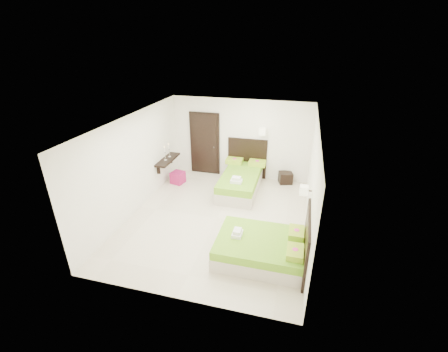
% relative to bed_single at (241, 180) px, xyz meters
% --- Properties ---
extents(floor, '(5.50, 5.50, 0.00)m').
position_rel_bed_single_xyz_m(floor, '(-0.26, -1.77, -0.33)').
color(floor, beige).
rests_on(floor, ground).
extents(bed_single, '(1.29, 2.15, 1.78)m').
position_rel_bed_single_xyz_m(bed_single, '(0.00, 0.00, 0.00)').
color(bed_single, beige).
rests_on(bed_single, ground).
extents(bed_double, '(1.87, 1.59, 1.54)m').
position_rel_bed_single_xyz_m(bed_double, '(1.13, -3.02, -0.05)').
color(bed_double, beige).
rests_on(bed_double, ground).
extents(nightstand, '(0.50, 0.47, 0.36)m').
position_rel_bed_single_xyz_m(nightstand, '(1.31, 0.80, -0.14)').
color(nightstand, black).
rests_on(nightstand, ground).
extents(ottoman, '(0.46, 0.46, 0.38)m').
position_rel_bed_single_xyz_m(ottoman, '(-2.07, -0.08, -0.14)').
color(ottoman, '#95134E').
rests_on(ottoman, ground).
extents(door, '(1.02, 0.15, 2.14)m').
position_rel_bed_single_xyz_m(door, '(-1.46, 0.93, 0.72)').
color(door, black).
rests_on(door, ground).
extents(console_shelf, '(0.35, 1.20, 0.78)m').
position_rel_bed_single_xyz_m(console_shelf, '(-2.34, -0.17, 0.49)').
color(console_shelf, black).
rests_on(console_shelf, ground).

